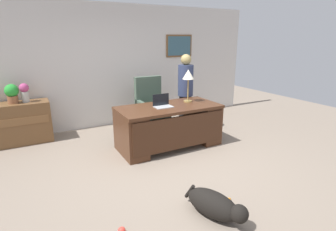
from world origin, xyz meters
The scene contains 13 objects.
ground_plane centered at (0.00, 0.00, 0.00)m, with size 12.00×12.00×0.00m, color gray.
back_wall centered at (0.01, 2.60, 1.35)m, with size 7.00×0.16×2.70m.
desk centered at (0.31, 0.71, 0.43)m, with size 1.86×0.89×0.78m.
credenza centered at (-2.24, 2.25, 0.40)m, with size 1.33×0.50×0.80m.
armchair centered at (0.43, 1.76, 0.51)m, with size 0.60×0.59×1.17m.
person_standing centered at (1.03, 1.33, 0.85)m, with size 0.32×0.32×1.65m.
dog_lying centered at (-0.23, -1.34, 0.15)m, with size 0.49×0.81×0.30m.
laptop centered at (0.18, 0.75, 0.84)m, with size 0.32×0.22×0.22m.
desk_lamp centered at (0.79, 0.87, 1.27)m, with size 0.22×0.22×0.62m.
vase_with_flowers centered at (-1.96, 2.25, 1.00)m, with size 0.17×0.17×0.36m.
potted_plant centered at (-2.17, 2.25, 1.00)m, with size 0.24×0.24×0.36m.
dog_toy_ball centered at (-1.25, -1.10, 0.04)m, with size 0.08×0.08×0.08m, color #E53F33.
dog_toy_bone centered at (0.07, -1.18, 0.03)m, with size 0.16×0.05×0.05m, color orange.
Camera 1 is at (-1.93, -3.36, 1.97)m, focal length 28.41 mm.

